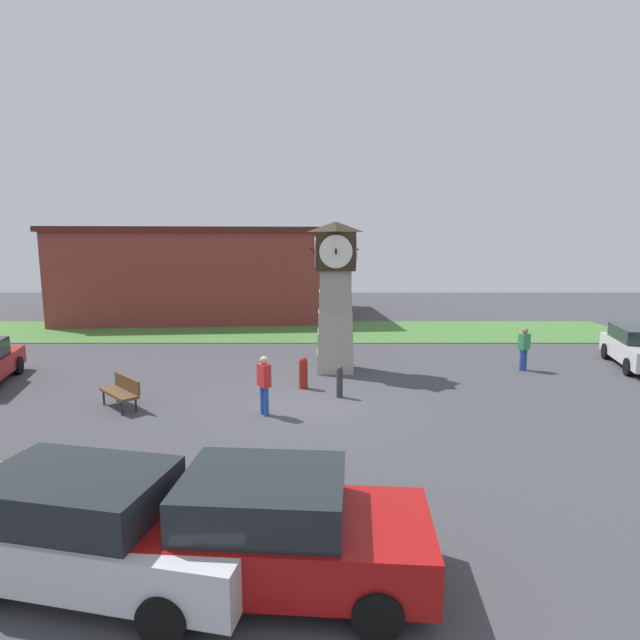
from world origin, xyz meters
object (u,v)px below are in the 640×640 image
(clock_tower, at_px, (336,293))
(pedestrian_crossing_lot, at_px, (265,382))
(car_by_building, at_px, (281,529))
(bench, at_px, (123,390))
(bollard_mid_row, at_px, (341,381))
(pedestrian_near_bench, at_px, (526,346))
(bollard_near_tower, at_px, (305,372))
(car_near_tower, at_px, (95,527))

(clock_tower, height_order, pedestrian_crossing_lot, clock_tower)
(car_by_building, distance_m, bench, 9.14)
(bollard_mid_row, height_order, bench, bollard_mid_row)
(pedestrian_near_bench, bearing_deg, car_by_building, -124.67)
(bollard_near_tower, relative_size, car_by_building, 0.26)
(clock_tower, relative_size, bollard_near_tower, 5.19)
(bollard_mid_row, height_order, pedestrian_crossing_lot, pedestrian_crossing_lot)
(clock_tower, height_order, bench, clock_tower)
(bollard_mid_row, xyz_separation_m, car_near_tower, (-3.78, -8.45, 0.30))
(bollard_mid_row, bearing_deg, pedestrian_near_bench, 25.21)
(car_by_building, relative_size, pedestrian_crossing_lot, 2.48)
(car_by_building, xyz_separation_m, bench, (-5.17, 7.53, -0.29))
(bollard_mid_row, bearing_deg, pedestrian_crossing_lot, -143.20)
(bollard_near_tower, distance_m, pedestrian_crossing_lot, 2.78)
(pedestrian_near_bench, relative_size, pedestrian_crossing_lot, 0.96)
(clock_tower, distance_m, bollard_near_tower, 3.48)
(bollard_mid_row, xyz_separation_m, car_by_building, (-1.16, -8.52, 0.31))
(bollard_mid_row, distance_m, bench, 6.41)
(car_by_building, height_order, bench, car_by_building)
(car_by_building, bearing_deg, bollard_mid_row, 82.22)
(pedestrian_crossing_lot, bearing_deg, pedestrian_near_bench, 28.18)
(clock_tower, relative_size, car_by_building, 1.33)
(clock_tower, xyz_separation_m, bollard_mid_row, (0.05, -3.27, -2.39))
(bollard_near_tower, bearing_deg, clock_tower, 64.59)
(car_near_tower, xyz_separation_m, pedestrian_crossing_lot, (1.64, 6.85, 0.15))
(clock_tower, bearing_deg, bollard_near_tower, -115.41)
(bollard_near_tower, xyz_separation_m, pedestrian_crossing_lot, (-0.99, -2.57, 0.42))
(clock_tower, bearing_deg, pedestrian_near_bench, 0.21)
(clock_tower, bearing_deg, bench, -145.88)
(pedestrian_near_bench, bearing_deg, pedestrian_crossing_lot, -151.82)
(bollard_near_tower, bearing_deg, pedestrian_near_bench, 15.99)
(bench, xyz_separation_m, pedestrian_near_bench, (13.35, 4.28, 0.39))
(car_by_building, distance_m, pedestrian_crossing_lot, 6.98)
(bollard_mid_row, relative_size, car_by_building, 0.24)
(pedestrian_crossing_lot, bearing_deg, bollard_mid_row, 36.80)
(car_by_building, bearing_deg, car_near_tower, 178.55)
(pedestrian_near_bench, bearing_deg, bollard_mid_row, -154.79)
(car_by_building, distance_m, pedestrian_near_bench, 14.37)
(pedestrian_near_bench, xyz_separation_m, pedestrian_crossing_lot, (-9.15, -4.90, 0.04))
(car_near_tower, xyz_separation_m, car_by_building, (2.62, -0.07, 0.01))
(car_near_tower, bearing_deg, bollard_near_tower, 74.39)
(bollard_mid_row, relative_size, pedestrian_near_bench, 0.62)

